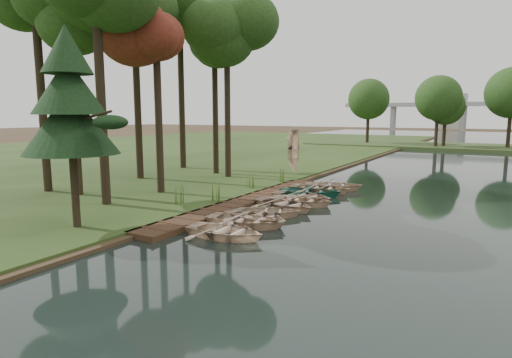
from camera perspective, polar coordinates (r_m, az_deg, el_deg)
The scene contains 27 objects.
ground at distance 22.86m, azimuth 1.90°, elevation -3.89°, with size 300.00×300.00×0.00m, color #3D2F1D.
boardwalk at distance 23.61m, azimuth -1.53°, elevation -3.12°, with size 1.60×16.00×0.30m, color #392516.
peninsula at distance 69.91m, azimuth 27.91°, elevation 3.72°, with size 50.00×14.00×0.45m, color #354820.
far_trees at distance 69.96m, azimuth 25.51°, elevation 8.97°, with size 45.60×5.60×8.80m.
building_b at distance 165.44m, azimuth 24.85°, elevation 8.16°, with size 8.00×8.00×12.00m, color #A5A5A0.
rowboat_0 at distance 17.24m, azimuth -4.13°, elevation -6.69°, with size 2.41×3.37×0.70m, color beige.
rowboat_1 at distance 18.87m, azimuth -1.42°, elevation -5.25°, with size 2.58×3.61×0.75m, color beige.
rowboat_2 at distance 19.55m, azimuth 0.03°, elevation -4.82°, with size 2.43×3.40×0.70m, color beige.
rowboat_3 at distance 20.71m, azimuth 1.80°, elevation -4.16°, with size 2.20×3.08×0.64m, color beige.
rowboat_4 at distance 22.27m, azimuth 3.77°, elevation -3.13°, with size 2.56×3.59×0.74m, color beige.
rowboat_5 at distance 23.34m, azimuth 5.96°, elevation -2.65°, with size 2.47×3.46×0.72m, color beige.
rowboat_6 at distance 24.41m, azimuth 6.16°, elevation -2.11°, with size 2.60×3.64×0.75m, color beige.
rowboat_7 at distance 25.91m, azimuth 7.32°, elevation -1.51°, with size 2.60×3.64×0.75m, color #338E73.
rowboat_8 at distance 27.08m, azimuth 8.47°, elevation -1.06°, with size 2.73×3.82×0.79m, color beige.
rowboat_9 at distance 28.31m, azimuth 10.30°, elevation -0.70°, with size 2.66×3.73×0.77m, color beige.
stored_rowboat at distance 34.55m, azimuth 5.13°, elevation 1.43°, with size 2.48×3.47×0.72m, color beige.
tree_1 at distance 27.42m, azimuth -23.78°, elevation 19.73°, with size 5.39×5.39×12.63m.
tree_2 at distance 26.47m, azimuth -13.22°, elevation 18.49°, with size 3.90×3.90×11.11m.
tree_3 at distance 33.29m, azimuth -16.03°, elevation 21.58°, with size 5.19×5.19×14.66m.
tree_4 at distance 32.55m, azimuth -3.92°, elevation 18.20°, with size 4.66×4.66×12.18m.
tree_5 at distance 39.14m, azimuth -10.20°, elevation 21.60°, with size 5.74×5.74×16.13m.
tree_6 at distance 34.47m, azimuth -5.57°, elevation 17.11°, with size 4.21×4.21×11.71m.
pine_tree at distance 18.93m, azimuth -23.62°, elevation 9.21°, with size 3.80×3.80×8.13m.
reeds_0 at distance 22.79m, azimuth -10.01°, elevation -1.88°, with size 0.60×0.60×1.09m, color #3F661E.
reeds_1 at distance 22.94m, azimuth -5.40°, elevation -1.82°, with size 0.60×0.60×1.01m, color #3F661E.
reeds_2 at distance 27.29m, azimuth -0.84°, elevation -0.15°, with size 0.60×0.60×0.99m, color #3F661E.
reeds_3 at distance 29.68m, azimuth 3.49°, elevation 0.64°, with size 0.60×0.60×1.09m, color #3F661E.
Camera 1 is at (10.48, -19.71, 4.93)m, focal length 30.00 mm.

